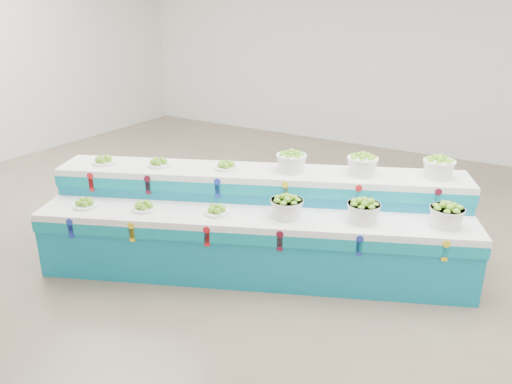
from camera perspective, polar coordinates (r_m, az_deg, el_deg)
ground at (r=6.39m, az=-5.68°, el=-4.77°), size 10.00×10.00×0.00m
back_wall at (r=10.21m, az=11.65°, el=16.34°), size 10.00×0.00×10.00m
display_stand at (r=5.44m, az=0.00°, el=-3.54°), size 4.59×2.88×1.02m
plate_lower_left at (r=5.60m, az=-18.85°, el=-1.12°), size 0.34×0.34×0.10m
plate_lower_mid at (r=5.35m, az=-12.61°, el=-1.50°), size 0.34×0.34×0.10m
plate_lower_right at (r=5.14m, az=-4.52°, el=-1.97°), size 0.34×0.34×0.10m
basket_lower_left at (r=5.02m, az=3.51°, el=-1.67°), size 0.43×0.43×0.24m
basket_lower_mid at (r=5.03m, az=12.12°, el=-2.07°), size 0.43×0.43×0.24m
basket_lower_right at (r=5.16m, az=20.83°, el=-2.43°), size 0.43×0.43×0.24m
plate_upper_left at (r=5.98m, az=-16.91°, el=3.55°), size 0.34×0.34×0.10m
plate_upper_mid at (r=5.74m, az=-11.00°, el=3.39°), size 0.34×0.34×0.10m
plate_upper_right at (r=5.55m, az=-3.43°, el=3.13°), size 0.34×0.34×0.10m
basket_upper_left at (r=5.44m, az=4.02°, el=3.51°), size 0.43×0.43×0.24m
basket_upper_mid at (r=5.45m, az=11.97°, el=3.13°), size 0.43×0.43×0.24m
basket_upper_right at (r=5.57m, az=20.04°, el=2.68°), size 0.43×0.43×0.24m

